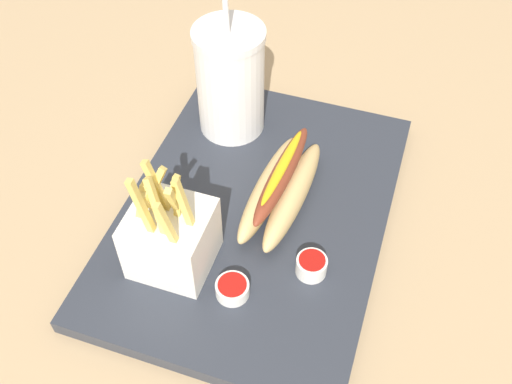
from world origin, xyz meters
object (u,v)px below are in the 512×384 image
(fries_basket, at_px, (171,237))
(ketchup_cup_1, at_px, (312,265))
(soda_cup, at_px, (230,81))
(hot_dog_1, at_px, (281,187))
(ketchup_cup_2, at_px, (232,288))

(fries_basket, relative_size, ketchup_cup_1, 4.42)
(soda_cup, xyz_separation_m, fries_basket, (0.23, 0.02, -0.03))
(fries_basket, distance_m, hot_dog_1, 0.15)
(soda_cup, height_order, ketchup_cup_2, soda_cup)
(fries_basket, bearing_deg, hot_dog_1, 143.79)
(hot_dog_1, height_order, ketchup_cup_2, hot_dog_1)
(soda_cup, height_order, hot_dog_1, soda_cup)
(soda_cup, bearing_deg, hot_dog_1, 43.05)
(hot_dog_1, height_order, ketchup_cup_1, hot_dog_1)
(soda_cup, relative_size, ketchup_cup_2, 6.18)
(soda_cup, bearing_deg, ketchup_cup_1, 39.91)
(hot_dog_1, bearing_deg, soda_cup, -136.95)
(soda_cup, distance_m, ketchup_cup_2, 0.28)
(ketchup_cup_1, bearing_deg, hot_dog_1, -144.56)
(soda_cup, xyz_separation_m, ketchup_cup_2, (0.25, 0.09, -0.07))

